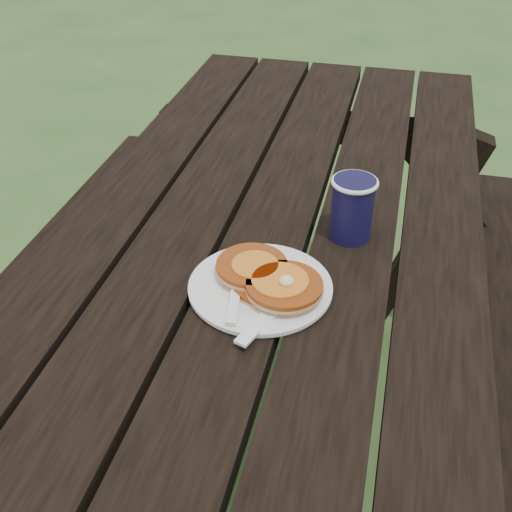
% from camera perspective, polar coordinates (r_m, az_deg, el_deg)
% --- Properties ---
extents(ground, '(60.00, 60.00, 0.00)m').
position_cam_1_polar(ground, '(1.68, 0.72, -19.77)').
color(ground, '#304D21').
rests_on(ground, ground).
extents(picnic_table, '(1.36, 1.80, 0.75)m').
position_cam_1_polar(picnic_table, '(1.39, 0.83, -11.20)').
color(picnic_table, black).
rests_on(picnic_table, ground).
extents(plate, '(0.27, 0.27, 0.01)m').
position_cam_1_polar(plate, '(1.01, 0.39, -2.85)').
color(plate, white).
rests_on(plate, picnic_table).
extents(pancake_stack, '(0.18, 0.15, 0.04)m').
position_cam_1_polar(pancake_stack, '(0.99, 1.13, -1.98)').
color(pancake_stack, '#943F10').
rests_on(pancake_stack, plate).
extents(knife, '(0.08, 0.18, 0.00)m').
position_cam_1_polar(knife, '(0.96, 1.57, -4.74)').
color(knife, white).
rests_on(knife, plate).
extents(fork, '(0.06, 0.16, 0.01)m').
position_cam_1_polar(fork, '(0.97, -1.92, -3.87)').
color(fork, white).
rests_on(fork, plate).
extents(coffee_cup, '(0.08, 0.08, 0.11)m').
position_cam_1_polar(coffee_cup, '(1.11, 8.58, 4.47)').
color(coffee_cup, black).
rests_on(coffee_cup, picnic_table).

